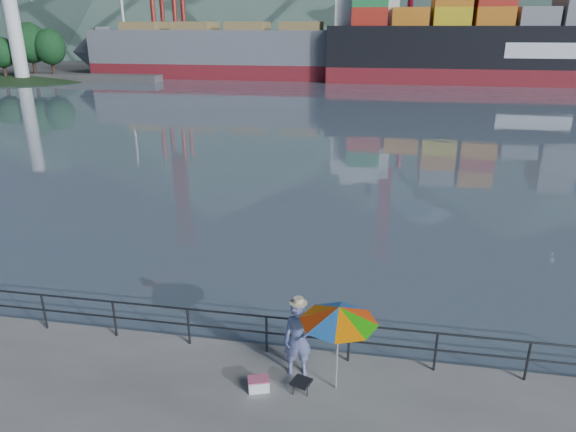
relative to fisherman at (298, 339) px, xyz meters
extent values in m
cube|color=slate|center=(-1.88, 128.95, -0.91)|extent=(500.00, 280.00, 0.00)
cube|color=#514F4C|center=(8.12, 91.95, -0.91)|extent=(200.00, 40.00, 0.40)
cylinder|color=#2D3033|center=(-1.88, 0.65, 0.09)|extent=(22.00, 0.05, 0.05)
cylinder|color=#2D3033|center=(-1.88, 0.65, -0.36)|extent=(22.00, 0.05, 0.05)
cube|color=#2D3033|center=(-1.88, 0.65, -0.41)|extent=(22.00, 0.06, 1.00)
cylinder|color=white|center=(-50.88, 59.95, 5.59)|extent=(2.00, 2.00, 13.00)
cube|color=red|center=(8.12, 90.95, 0.39)|extent=(6.00, 2.40, 2.60)
cube|color=#194CA5|center=(14.62, 90.95, 0.39)|extent=(6.00, 2.40, 2.60)
cube|color=gray|center=(21.12, 90.95, 2.99)|extent=(6.00, 2.40, 7.80)
cube|color=yellow|center=(27.62, 90.95, 0.39)|extent=(6.00, 2.40, 2.60)
cube|color=#194CA5|center=(34.12, 90.95, 1.69)|extent=(6.00, 2.40, 5.20)
cube|color=#267F3F|center=(8.12, 93.95, 2.99)|extent=(6.00, 2.40, 7.80)
cube|color=red|center=(14.62, 93.95, 1.69)|extent=(6.00, 2.40, 5.20)
cube|color=red|center=(21.12, 93.95, 2.99)|extent=(6.00, 2.40, 7.80)
cube|color=orange|center=(27.62, 93.95, 2.99)|extent=(6.00, 2.40, 7.80)
cube|color=gray|center=(34.12, 93.95, 0.39)|extent=(6.00, 2.40, 2.60)
imported|color=navy|center=(0.00, 0.00, 0.00)|extent=(0.75, 0.58, 1.82)
cylinder|color=white|center=(0.92, -0.40, 0.04)|extent=(0.04, 0.04, 1.89)
cone|color=blue|center=(0.92, -0.40, 0.98)|extent=(1.70, 1.70, 0.35)
cube|color=black|center=(0.18, -0.62, -0.68)|extent=(0.50, 0.50, 0.05)
cube|color=#2D3033|center=(0.18, -0.62, -0.80)|extent=(0.33, 0.33, 0.21)
cube|color=white|center=(-0.76, -0.75, -0.78)|extent=(0.52, 0.43, 0.26)
cylinder|color=black|center=(0.12, 1.10, -0.91)|extent=(0.07, 1.68, 1.18)
cube|color=maroon|center=(-18.25, 72.69, -0.16)|extent=(52.79, 9.14, 2.50)
cube|color=slate|center=(-18.25, 72.69, 3.59)|extent=(52.79, 9.14, 5.00)
cube|color=silver|center=(-1.36, 72.69, 9.59)|extent=(9.00, 7.68, 7.00)
cube|color=maroon|center=(22.31, 71.09, -0.16)|extent=(58.00, 9.67, 2.50)
cube|color=black|center=(22.31, 71.09, 3.89)|extent=(58.00, 9.67, 5.60)
camera|label=1|loc=(1.54, -9.80, 6.65)|focal=32.00mm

